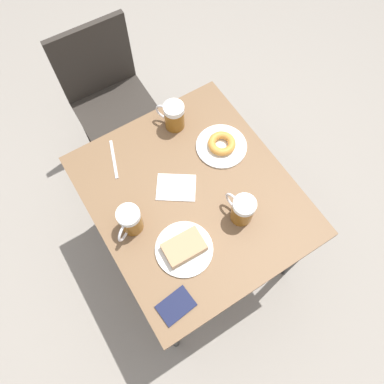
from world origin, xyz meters
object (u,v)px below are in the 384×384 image
(plate_with_donut, at_px, (222,145))
(beer_mug_right, at_px, (174,116))
(passport_near_edge, at_px, (176,306))
(beer_mug_left, at_px, (130,221))
(chair, at_px, (107,90))
(plate_with_cake, at_px, (184,248))
(beer_mug_center, at_px, (242,210))
(fork, at_px, (114,159))
(napkin_folded, at_px, (176,187))

(plate_with_donut, xyz_separation_m, beer_mug_right, (-0.11, 0.20, 0.05))
(plate_with_donut, relative_size, beer_mug_right, 1.67)
(passport_near_edge, bearing_deg, beer_mug_left, 88.24)
(chair, relative_size, beer_mug_right, 6.51)
(passport_near_edge, bearing_deg, plate_with_cake, 50.43)
(plate_with_cake, relative_size, plate_with_donut, 1.01)
(beer_mug_center, bearing_deg, fork, 121.78)
(plate_with_cake, distance_m, napkin_folded, 0.26)
(plate_with_donut, bearing_deg, fork, 155.58)
(plate_with_cake, distance_m, fork, 0.49)
(beer_mug_left, relative_size, beer_mug_center, 0.98)
(plate_with_cake, relative_size, beer_mug_left, 1.68)
(beer_mug_left, xyz_separation_m, fork, (0.08, 0.31, -0.06))
(beer_mug_right, bearing_deg, fork, -177.26)
(plate_with_donut, distance_m, beer_mug_right, 0.24)
(fork, bearing_deg, napkin_folded, -58.65)
(chair, bearing_deg, napkin_folded, -90.79)
(plate_with_donut, bearing_deg, beer_mug_center, -110.62)
(beer_mug_center, bearing_deg, beer_mug_right, 89.87)
(beer_mug_left, relative_size, passport_near_edge, 0.97)
(beer_mug_left, bearing_deg, plate_with_cake, -56.47)
(napkin_folded, xyz_separation_m, passport_near_edge, (-0.24, -0.40, 0.00))
(chair, distance_m, beer_mug_center, 1.04)
(plate_with_donut, relative_size, napkin_folded, 1.10)
(passport_near_edge, bearing_deg, fork, 82.43)
(plate_with_cake, bearing_deg, fork, 95.40)
(chair, distance_m, beer_mug_right, 0.57)
(plate_with_cake, xyz_separation_m, beer_mug_center, (0.26, -0.00, 0.05))
(chair, distance_m, plate_with_donut, 0.77)
(plate_with_cake, distance_m, beer_mug_center, 0.26)
(fork, bearing_deg, plate_with_donut, -24.42)
(napkin_folded, bearing_deg, beer_mug_center, -57.77)
(passport_near_edge, bearing_deg, plate_with_donut, 42.42)
(chair, relative_size, fork, 4.71)
(beer_mug_left, distance_m, passport_near_edge, 0.35)
(plate_with_cake, height_order, fork, plate_with_cake)
(napkin_folded, relative_size, fork, 1.09)
(plate_with_cake, xyz_separation_m, passport_near_edge, (-0.13, -0.16, -0.01))
(beer_mug_left, distance_m, beer_mug_center, 0.42)
(beer_mug_right, distance_m, napkin_folded, 0.31)
(beer_mug_right, bearing_deg, passport_near_edge, -120.51)
(plate_with_donut, distance_m, passport_near_edge, 0.68)
(chair, bearing_deg, beer_mug_center, -81.78)
(chair, xyz_separation_m, napkin_folded, (-0.03, -0.76, 0.19))
(fork, bearing_deg, beer_mug_center, -58.22)
(beer_mug_left, relative_size, beer_mug_right, 1.00)
(plate_with_donut, bearing_deg, beer_mug_left, -166.80)
(napkin_folded, bearing_deg, plate_with_donut, 13.48)
(beer_mug_left, bearing_deg, fork, 76.06)
(chair, bearing_deg, passport_near_edge, -101.79)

